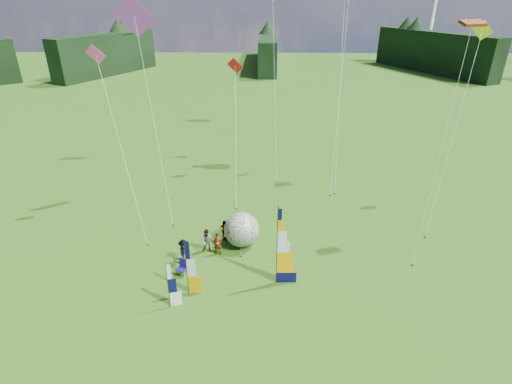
{
  "coord_description": "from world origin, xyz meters",
  "views": [
    {
      "loc": [
        -0.54,
        -17.63,
        16.31
      ],
      "look_at": [
        -1.0,
        4.0,
        5.5
      ],
      "focal_mm": 28.0,
      "sensor_mm": 36.0,
      "label": 1
    }
  ],
  "objects_px": {
    "spectator_d": "(225,231)",
    "kite_whale": "(343,46)",
    "camp_chair": "(182,268)",
    "side_banner_far": "(168,286)",
    "bol_inflatable": "(242,230)",
    "spectator_a": "(218,244)",
    "side_banner_left": "(186,268)",
    "feather_banner_main": "(277,247)",
    "spectator_b": "(207,241)",
    "spectator_c": "(184,251)"
  },
  "relations": [
    {
      "from": "side_banner_far",
      "to": "spectator_b",
      "type": "relative_size",
      "value": 1.67
    },
    {
      "from": "bol_inflatable",
      "to": "camp_chair",
      "type": "height_order",
      "value": "bol_inflatable"
    },
    {
      "from": "bol_inflatable",
      "to": "kite_whale",
      "type": "distance_m",
      "value": 19.61
    },
    {
      "from": "camp_chair",
      "to": "kite_whale",
      "type": "bearing_deg",
      "value": 76.18
    },
    {
      "from": "spectator_c",
      "to": "side_banner_far",
      "type": "bearing_deg",
      "value": 171.47
    },
    {
      "from": "spectator_d",
      "to": "camp_chair",
      "type": "relative_size",
      "value": 1.48
    },
    {
      "from": "feather_banner_main",
      "to": "camp_chair",
      "type": "distance_m",
      "value": 6.41
    },
    {
      "from": "spectator_d",
      "to": "camp_chair",
      "type": "bearing_deg",
      "value": 98.85
    },
    {
      "from": "feather_banner_main",
      "to": "spectator_b",
      "type": "height_order",
      "value": "feather_banner_main"
    },
    {
      "from": "side_banner_far",
      "to": "spectator_c",
      "type": "xyz_separation_m",
      "value": [
        0.02,
        4.37,
        -0.63
      ]
    },
    {
      "from": "spectator_b",
      "to": "spectator_a",
      "type": "bearing_deg",
      "value": -17.06
    },
    {
      "from": "side_banner_left",
      "to": "spectator_a",
      "type": "height_order",
      "value": "side_banner_left"
    },
    {
      "from": "side_banner_far",
      "to": "bol_inflatable",
      "type": "height_order",
      "value": "side_banner_far"
    },
    {
      "from": "spectator_a",
      "to": "spectator_d",
      "type": "distance_m",
      "value": 1.8
    },
    {
      "from": "feather_banner_main",
      "to": "spectator_c",
      "type": "relative_size",
      "value": 3.13
    },
    {
      "from": "side_banner_far",
      "to": "kite_whale",
      "type": "relative_size",
      "value": 0.12
    },
    {
      "from": "bol_inflatable",
      "to": "spectator_c",
      "type": "relative_size",
      "value": 1.48
    },
    {
      "from": "spectator_a",
      "to": "camp_chair",
      "type": "relative_size",
      "value": 1.49
    },
    {
      "from": "side_banner_left",
      "to": "bol_inflatable",
      "type": "height_order",
      "value": "side_banner_left"
    },
    {
      "from": "side_banner_left",
      "to": "spectator_d",
      "type": "height_order",
      "value": "side_banner_left"
    },
    {
      "from": "side_banner_left",
      "to": "side_banner_far",
      "type": "xyz_separation_m",
      "value": [
        -0.85,
        -1.23,
        -0.38
      ]
    },
    {
      "from": "kite_whale",
      "to": "camp_chair",
      "type": "bearing_deg",
      "value": -104.97
    },
    {
      "from": "spectator_d",
      "to": "kite_whale",
      "type": "height_order",
      "value": "kite_whale"
    },
    {
      "from": "side_banner_far",
      "to": "camp_chair",
      "type": "xyz_separation_m",
      "value": [
        0.15,
        2.89,
        -0.93
      ]
    },
    {
      "from": "spectator_b",
      "to": "kite_whale",
      "type": "distance_m",
      "value": 21.57
    },
    {
      "from": "side_banner_left",
      "to": "spectator_c",
      "type": "distance_m",
      "value": 3.4
    },
    {
      "from": "spectator_c",
      "to": "camp_chair",
      "type": "bearing_deg",
      "value": 176.87
    },
    {
      "from": "feather_banner_main",
      "to": "camp_chair",
      "type": "relative_size",
      "value": 4.83
    },
    {
      "from": "spectator_a",
      "to": "kite_whale",
      "type": "relative_size",
      "value": 0.07
    },
    {
      "from": "side_banner_left",
      "to": "bol_inflatable",
      "type": "xyz_separation_m",
      "value": [
        2.96,
        5.25,
        -0.61
      ]
    },
    {
      "from": "spectator_a",
      "to": "spectator_c",
      "type": "bearing_deg",
      "value": -154.83
    },
    {
      "from": "feather_banner_main",
      "to": "spectator_a",
      "type": "height_order",
      "value": "feather_banner_main"
    },
    {
      "from": "spectator_b",
      "to": "camp_chair",
      "type": "bearing_deg",
      "value": -112.43
    },
    {
      "from": "kite_whale",
      "to": "bol_inflatable",
      "type": "bearing_deg",
      "value": -101.62
    },
    {
      "from": "bol_inflatable",
      "to": "spectator_d",
      "type": "distance_m",
      "value": 1.46
    },
    {
      "from": "spectator_c",
      "to": "kite_whale",
      "type": "bearing_deg",
      "value": -45.77
    },
    {
      "from": "camp_chair",
      "to": "spectator_d",
      "type": "bearing_deg",
      "value": 81.05
    },
    {
      "from": "side_banner_left",
      "to": "camp_chair",
      "type": "height_order",
      "value": "side_banner_left"
    },
    {
      "from": "spectator_a",
      "to": "side_banner_far",
      "type": "bearing_deg",
      "value": -109.57
    },
    {
      "from": "spectator_d",
      "to": "kite_whale",
      "type": "xyz_separation_m",
      "value": [
        9.8,
        13.42,
        11.26
      ]
    },
    {
      "from": "side_banner_far",
      "to": "spectator_c",
      "type": "bearing_deg",
      "value": 73.25
    },
    {
      "from": "spectator_c",
      "to": "camp_chair",
      "type": "xyz_separation_m",
      "value": [
        0.13,
        -1.48,
        -0.3
      ]
    },
    {
      "from": "camp_chair",
      "to": "kite_whale",
      "type": "relative_size",
      "value": 0.05
    },
    {
      "from": "side_banner_far",
      "to": "spectator_b",
      "type": "xyz_separation_m",
      "value": [
        1.47,
        5.54,
        -0.59
      ]
    },
    {
      "from": "spectator_d",
      "to": "spectator_c",
      "type": "bearing_deg",
      "value": 85.34
    },
    {
      "from": "feather_banner_main",
      "to": "spectator_c",
      "type": "height_order",
      "value": "feather_banner_main"
    },
    {
      "from": "spectator_b",
      "to": "spectator_c",
      "type": "bearing_deg",
      "value": -137.11
    },
    {
      "from": "spectator_a",
      "to": "camp_chair",
      "type": "bearing_deg",
      "value": -127.89
    },
    {
      "from": "side_banner_left",
      "to": "feather_banner_main",
      "type": "bearing_deg",
      "value": 15.65
    },
    {
      "from": "camp_chair",
      "to": "spectator_b",
      "type": "bearing_deg",
      "value": 84.45
    }
  ]
}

